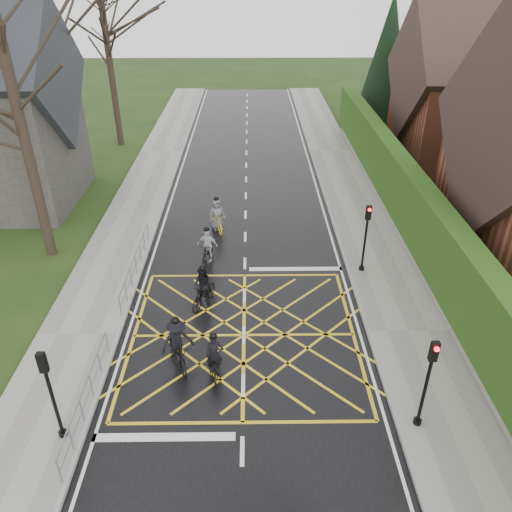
{
  "coord_description": "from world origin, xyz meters",
  "views": [
    {
      "loc": [
        0.28,
        -14.16,
        11.79
      ],
      "look_at": [
        0.49,
        3.47,
        1.3
      ],
      "focal_mm": 35.0,
      "sensor_mm": 36.0,
      "label": 1
    }
  ],
  "objects_px": {
    "cyclist_rear": "(215,361)",
    "cyclist_back": "(204,290)",
    "cyclist_front": "(207,249)",
    "cyclist_mid": "(178,347)",
    "cyclist_lead": "(217,218)"
  },
  "relations": [
    {
      "from": "cyclist_rear",
      "to": "cyclist_lead",
      "type": "bearing_deg",
      "value": 86.31
    },
    {
      "from": "cyclist_rear",
      "to": "cyclist_front",
      "type": "xyz_separation_m",
      "value": [
        -0.74,
        7.18,
        0.1
      ]
    },
    {
      "from": "cyclist_back",
      "to": "cyclist_mid",
      "type": "bearing_deg",
      "value": -75.35
    },
    {
      "from": "cyclist_rear",
      "to": "cyclist_lead",
      "type": "relative_size",
      "value": 0.91
    },
    {
      "from": "cyclist_mid",
      "to": "cyclist_front",
      "type": "distance_m",
      "value": 6.69
    },
    {
      "from": "cyclist_rear",
      "to": "cyclist_back",
      "type": "bearing_deg",
      "value": 93.23
    },
    {
      "from": "cyclist_rear",
      "to": "cyclist_back",
      "type": "xyz_separation_m",
      "value": [
        -0.65,
        3.87,
        0.14
      ]
    },
    {
      "from": "cyclist_front",
      "to": "cyclist_mid",
      "type": "bearing_deg",
      "value": -82.47
    },
    {
      "from": "cyclist_front",
      "to": "cyclist_back",
      "type": "bearing_deg",
      "value": -76.52
    },
    {
      "from": "cyclist_back",
      "to": "cyclist_lead",
      "type": "distance_m",
      "value": 6.41
    },
    {
      "from": "cyclist_rear",
      "to": "cyclist_front",
      "type": "height_order",
      "value": "cyclist_front"
    },
    {
      "from": "cyclist_lead",
      "to": "cyclist_mid",
      "type": "bearing_deg",
      "value": -113.09
    },
    {
      "from": "cyclist_back",
      "to": "cyclist_lead",
      "type": "bearing_deg",
      "value": 113.28
    },
    {
      "from": "cyclist_rear",
      "to": "cyclist_mid",
      "type": "bearing_deg",
      "value": 151.63
    },
    {
      "from": "cyclist_back",
      "to": "cyclist_front",
      "type": "relative_size",
      "value": 1.03
    }
  ]
}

